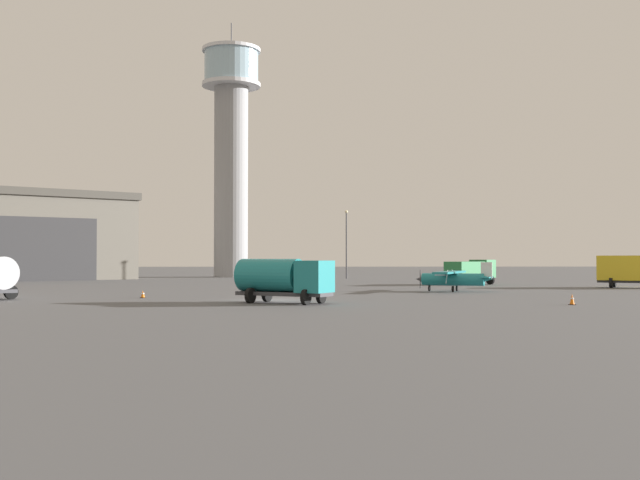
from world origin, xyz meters
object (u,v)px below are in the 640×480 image
Objects in this scene: control_tower at (231,142)px; traffic_cone_mid_apron at (572,299)px; truck_box_green at (470,271)px; truck_fuel_tanker_teal at (283,278)px; truck_box_yellow at (632,270)px; traffic_cone_near_left at (143,294)px; airplane_teal at (454,278)px; light_post_west at (346,238)px; traffic_cone_near_right at (319,292)px.

traffic_cone_mid_apron is at bearing -69.31° from control_tower.
control_tower is 49.07m from truck_box_green.
truck_box_yellow is at bearing 65.55° from truck_fuel_tanker_teal.
traffic_cone_near_left is 0.78× the size of traffic_cone_mid_apron.
truck_box_green is at bearing -85.22° from airplane_teal.
control_tower is 24.82m from light_post_west.
truck_fuel_tanker_teal is (-20.22, -33.04, 0.12)m from truck_box_green.
traffic_cone_near_left is (-1.88, -60.89, -20.45)m from control_tower.
truck_box_yellow is 34.93m from traffic_cone_near_right.
traffic_cone_near_right is at bearing 6.41° from traffic_cone_near_left.
control_tower is 59.63m from airplane_teal.
truck_fuel_tanker_teal is 11.91× the size of traffic_cone_near_left.
airplane_teal reaches higher than traffic_cone_near_right.
light_post_west is at bearing -58.31° from airplane_teal.
traffic_cone_near_left is at bearing -91.77° from control_tower.
airplane_teal is at bearing 33.78° from traffic_cone_near_right.
control_tower is at bearing 100.61° from traffic_cone_near_right.
control_tower is 59.25× the size of traffic_cone_near_right.
control_tower is at bearing 87.11° from truck_box_green.
truck_box_yellow is 1.04× the size of truck_fuel_tanker_teal.
truck_box_green is (28.70, -34.86, -19.19)m from control_tower.
airplane_teal reaches higher than traffic_cone_mid_apron.
control_tower is at bearing 127.56° from truck_fuel_tanker_teal.
airplane_teal is (23.27, -51.31, -19.53)m from control_tower.
truck_box_yellow is 30.81m from traffic_cone_mid_apron.
control_tower is 63.81m from traffic_cone_near_right.
airplane_teal is 20.52m from truck_box_yellow.
control_tower reaches higher than traffic_cone_near_left.
traffic_cone_near_right is (-17.57, -24.57, -1.21)m from truck_box_green.
light_post_west is (17.00, -10.07, -15.03)m from control_tower.
traffic_cone_mid_apron is (28.46, -9.50, 0.08)m from traffic_cone_near_left.
traffic_cone_near_right is at bearing -96.78° from light_post_west.
airplane_teal is at bearing -81.35° from light_post_west.
traffic_cone_near_left is at bearing -173.59° from traffic_cone_near_right.
light_post_west is at bearing 158.72° from truck_box_yellow.
control_tower is at bearing 110.69° from traffic_cone_mid_apron.
traffic_cone_mid_apron is at bearing -80.97° from light_post_west.
truck_box_green is 0.66× the size of light_post_west.
control_tower reaches higher than truck_box_green.
control_tower reaches higher than traffic_cone_mid_apron.
control_tower reaches higher than truck_box_yellow.
traffic_cone_mid_apron is (15.45, -10.96, 0.02)m from traffic_cone_near_right.
truck_box_green is 16.52m from truck_box_yellow.
truck_box_green is 38.74m from truck_fuel_tanker_teal.
traffic_cone_mid_apron reaches higher than traffic_cone_near_left.
truck_box_yellow is (13.74, -9.16, 0.20)m from truck_box_green.
truck_fuel_tanker_teal is 9.27× the size of traffic_cone_mid_apron.
truck_box_yellow is 47.45m from traffic_cone_near_left.
traffic_cone_mid_apron is (18.11, -2.49, -1.30)m from truck_fuel_tanker_teal.
light_post_west is at bearing 69.62° from traffic_cone_near_left.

